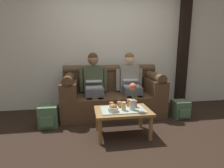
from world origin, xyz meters
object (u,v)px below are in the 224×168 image
object	(u,v)px
cup_near_left	(119,104)
couch	(112,95)
flower_vase	(133,95)
cup_far_center	(135,104)
backpack_right	(180,109)
person_right	(130,81)
backpack_left	(49,116)
coffee_table	(123,113)
person_left	(94,82)
cup_far_right	(129,103)
cup_near_right	(112,105)
cup_far_left	(124,106)
snack_bowl	(113,109)

from	to	relation	value
cup_near_left	couch	bearing A→B (deg)	87.87
flower_vase	cup_far_center	size ratio (longest dim) A/B	3.87
backpack_right	person_right	bearing A→B (deg)	153.34
backpack_left	backpack_right	world-z (taller)	backpack_left
flower_vase	cup_far_center	world-z (taller)	flower_vase
couch	coffee_table	distance (m)	0.97
backpack_right	person_left	bearing A→B (deg)	164.70
cup_near_left	cup_far_right	distance (m)	0.16
cup_far_right	backpack_right	world-z (taller)	cup_far_right
couch	cup_near_right	xyz separation A→B (m)	(-0.16, -0.90, 0.08)
person_right	cup_far_left	world-z (taller)	person_right
backpack_left	cup_far_center	bearing A→B (deg)	-17.41
person_right	cup_far_right	bearing A→B (deg)	-105.77
person_left	coffee_table	xyz separation A→B (m)	(0.37, -0.97, -0.32)
coffee_table	backpack_left	xyz separation A→B (m)	(-1.15, 0.49, -0.16)
flower_vase	coffee_table	bearing A→B (deg)	160.10
person_right	backpack_right	bearing A→B (deg)	-26.66
cup_near_right	person_left	bearing A→B (deg)	103.15
cup_near_right	cup_far_right	bearing A→B (deg)	10.45
person_right	cup_near_left	bearing A→B (deg)	-114.89
coffee_table	flower_vase	world-z (taller)	flower_vase
couch	person_right	world-z (taller)	person_right
cup_far_right	backpack_left	size ratio (longest dim) A/B	0.31
snack_bowl	flower_vase	bearing A→B (deg)	5.88
person_right	cup_far_center	xyz separation A→B (m)	(-0.16, -0.91, -0.20)
snack_bowl	backpack_right	world-z (taller)	snack_bowl
person_left	backpack_left	size ratio (longest dim) A/B	3.39
person_left	cup_far_right	bearing A→B (deg)	-59.72
cup_near_right	backpack_left	distance (m)	1.12
backpack_right	backpack_left	bearing A→B (deg)	-179.03
cup_far_left	backpack_right	size ratio (longest dim) A/B	0.38
snack_bowl	cup_far_center	distance (m)	0.39
couch	cup_near_left	size ratio (longest dim) A/B	22.90
coffee_table	snack_bowl	world-z (taller)	snack_bowl
cup_near_left	cup_far_left	bearing A→B (deg)	-78.33
cup_far_right	coffee_table	bearing A→B (deg)	-136.76
flower_vase	cup_far_right	xyz separation A→B (m)	(-0.00, 0.17, -0.16)
person_right	coffee_table	size ratio (longest dim) A/B	1.50
person_left	flower_vase	distance (m)	1.13
cup_near_left	backpack_right	world-z (taller)	cup_near_left
cup_near_left	person_left	bearing A→B (deg)	111.28
snack_bowl	cup_far_left	bearing A→B (deg)	8.75
couch	backpack_left	size ratio (longest dim) A/B	5.37
cup_far_center	cup_far_right	xyz separation A→B (m)	(-0.08, 0.06, 0.00)
flower_vase	snack_bowl	distance (m)	0.34
cup_far_right	backpack_right	bearing A→B (deg)	19.97
couch	flower_vase	xyz separation A→B (m)	(0.13, -1.02, 0.25)
person_left	coffee_table	size ratio (longest dim) A/B	1.50
backpack_right	cup_near_right	bearing A→B (deg)	-161.89
person_left	cup_far_right	size ratio (longest dim) A/B	11.10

